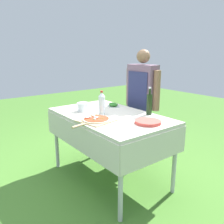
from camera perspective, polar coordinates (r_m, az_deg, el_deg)
name	(u,v)px	position (r m, az deg, el deg)	size (l,w,h in m)	color
ground_plane	(110,178)	(3.06, -0.57, -15.57)	(12.00, 12.00, 0.00)	#477A2D
prep_table	(110,122)	(2.77, -0.61, -2.35)	(1.47, 0.89, 0.82)	beige
person_cook	(142,98)	(3.26, 7.20, 3.48)	(0.58, 0.21, 1.55)	#70604C
pizza_on_peel	(96,120)	(2.49, -3.93, -1.86)	(0.38, 0.52, 0.05)	#D1B27F
oil_bottle	(149,104)	(2.75, 8.97, 1.97)	(0.06, 0.06, 0.32)	black
water_bottle	(102,103)	(2.71, -2.48, 2.07)	(0.07, 0.07, 0.28)	silver
herb_container	(113,105)	(3.13, 0.29, 1.76)	(0.24, 0.20, 0.05)	silver
mixing_tub	(83,107)	(2.91, -6.99, 1.25)	(0.14, 0.14, 0.10)	silver
plate_stack	(148,122)	(2.43, 8.67, -2.39)	(0.27, 0.27, 0.03)	#DB4C42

